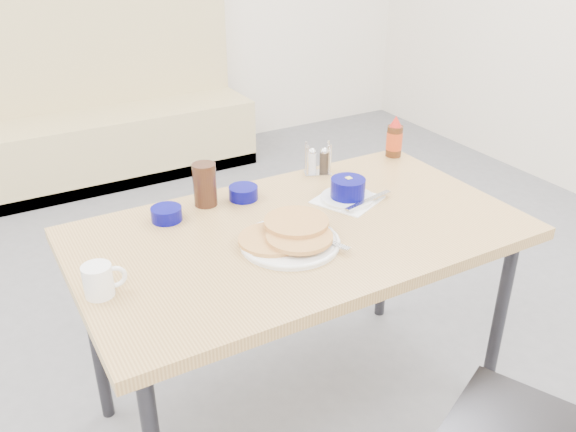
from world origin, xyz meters
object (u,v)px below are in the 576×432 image
booth_bench (105,124)px  creamer_bowl (167,214)px  amber_tumbler (205,185)px  pancake_plate (290,237)px  coffee_mug (100,280)px  condiment_caddy (318,163)px  grits_setting (348,191)px  syrup_bottle (394,139)px  dining_table (300,245)px  butter_bowl (243,193)px

booth_bench → creamer_bowl: booth_bench is taller
booth_bench → amber_tumbler: 2.29m
pancake_plate → amber_tumbler: 0.39m
pancake_plate → coffee_mug: coffee_mug is taller
creamer_bowl → amber_tumbler: (0.15, 0.04, 0.05)m
booth_bench → condiment_caddy: 2.26m
creamer_bowl → condiment_caddy: bearing=7.3°
grits_setting → syrup_bottle: size_ratio=1.65×
syrup_bottle → coffee_mug: bearing=-162.8°
booth_bench → dining_table: bearing=-90.0°
syrup_bottle → amber_tumbler: bearing=-177.5°
booth_bench → amber_tumbler: size_ratio=12.90×
booth_bench → creamer_bowl: size_ratio=19.11×
grits_setting → condiment_caddy: size_ratio=2.30×
creamer_bowl → pancake_plate: bearing=-50.6°
grits_setting → amber_tumbler: size_ratio=1.88×
pancake_plate → condiment_caddy: condiment_caddy is taller
grits_setting → amber_tumbler: (-0.43, 0.21, 0.04)m
butter_bowl → booth_bench: bearing=88.5°
condiment_caddy → coffee_mug: bearing=-134.4°
dining_table → coffee_mug: size_ratio=12.27×
pancake_plate → coffee_mug: 0.56m
condiment_caddy → syrup_bottle: syrup_bottle is taller
grits_setting → creamer_bowl: grits_setting is taller
pancake_plate → grits_setting: 0.36m
coffee_mug → syrup_bottle: bearing=17.2°
pancake_plate → butter_bowl: 0.35m
booth_bench → dining_table: booth_bench is taller
dining_table → condiment_caddy: condiment_caddy is taller
creamer_bowl → butter_bowl: size_ratio=0.99×
amber_tumbler → condiment_caddy: (0.47, 0.04, -0.03)m
creamer_bowl → amber_tumbler: size_ratio=0.67×
creamer_bowl → butter_bowl: bearing=4.1°
dining_table → creamer_bowl: bearing=143.0°
pancake_plate → dining_table: bearing=41.3°
coffee_mug → creamer_bowl: 0.43m
dining_table → creamer_bowl: (-0.34, 0.26, 0.08)m
butter_bowl → amber_tumbler: 0.14m
grits_setting → condiment_caddy: (0.04, 0.25, 0.01)m
syrup_bottle → butter_bowl: bearing=-175.1°
coffee_mug → booth_bench: bearing=76.2°
booth_bench → pancake_plate: 2.64m
pancake_plate → grits_setting: bearing=26.2°
grits_setting → booth_bench: bearing=95.7°
pancake_plate → grits_setting: grits_setting is taller
grits_setting → syrup_bottle: 0.47m
dining_table → condiment_caddy: 0.45m
amber_tumbler → condiment_caddy: amber_tumbler is taller
pancake_plate → syrup_bottle: size_ratio=1.79×
creamer_bowl → butter_bowl: (0.28, 0.02, 0.00)m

